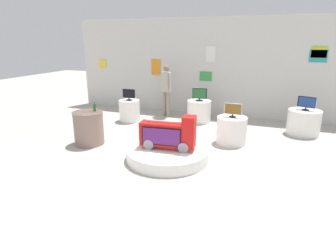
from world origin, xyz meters
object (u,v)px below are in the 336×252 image
object	(u,v)px
tv_on_left_rear	(129,94)
display_pedestal_right_rear	(232,130)
display_pedestal_left_rear	(129,111)
side_table_round	(89,128)
shopper_browsing_near_truck	(166,87)
novelty_firetruck_tv	(169,135)
tv_on_center_rear	(307,103)
main_display_pedestal	(168,154)
tv_on_far_right	(199,94)
tv_on_right_rear	(233,110)
display_pedestal_far_right	(199,111)
display_pedestal_center_rear	(304,122)
bottle_on_side_table	(95,107)

from	to	relation	value
tv_on_left_rear	display_pedestal_right_rear	xyz separation A→B (m)	(3.39, -0.93, -0.54)
display_pedestal_left_rear	side_table_round	distance (m)	2.23
display_pedestal_right_rear	shopper_browsing_near_truck	distance (m)	3.21
novelty_firetruck_tv	tv_on_center_rear	distance (m)	4.16
tv_on_center_rear	side_table_round	distance (m)	5.83
main_display_pedestal	display_pedestal_right_rear	size ratio (longest dim) A/B	2.42
tv_on_far_right	side_table_round	size ratio (longest dim) A/B	0.55
shopper_browsing_near_truck	tv_on_left_rear	bearing A→B (deg)	-132.66
tv_on_center_rear	tv_on_right_rear	xyz separation A→B (m)	(-1.78, -1.43, -0.01)
tv_on_far_right	display_pedestal_right_rear	bearing A→B (deg)	-52.41
shopper_browsing_near_truck	tv_on_right_rear	bearing A→B (deg)	-37.70
main_display_pedestal	tv_on_left_rear	xyz separation A→B (m)	(-2.23, 2.46, 0.75)
main_display_pedestal	display_pedestal_right_rear	bearing A→B (deg)	52.75
tv_on_far_right	novelty_firetruck_tv	bearing A→B (deg)	-87.62
display_pedestal_left_rear	display_pedestal_far_right	size ratio (longest dim) A/B	0.90
novelty_firetruck_tv	tv_on_far_right	xyz separation A→B (m)	(-0.13, 3.18, 0.32)
display_pedestal_right_rear	side_table_round	size ratio (longest dim) A/B	0.90
novelty_firetruck_tv	display_pedestal_left_rear	distance (m)	3.35
novelty_firetruck_tv	tv_on_left_rear	world-z (taller)	tv_on_left_rear
tv_on_center_rear	tv_on_far_right	bearing A→B (deg)	175.77
tv_on_left_rear	shopper_browsing_near_truck	distance (m)	1.34
display_pedestal_left_rear	shopper_browsing_near_truck	size ratio (longest dim) A/B	0.40
main_display_pedestal	shopper_browsing_near_truck	distance (m)	3.79
display_pedestal_center_rear	tv_on_far_right	bearing A→B (deg)	175.84
main_display_pedestal	tv_on_right_rear	xyz separation A→B (m)	(1.16, 1.52, 0.75)
side_table_round	bottle_on_side_table	world-z (taller)	bottle_on_side_table
main_display_pedestal	display_pedestal_left_rear	xyz separation A→B (m)	(-2.23, 2.47, 0.22)
novelty_firetruck_tv	tv_on_left_rear	xyz separation A→B (m)	(-2.25, 2.47, 0.31)
display_pedestal_left_rear	display_pedestal_center_rear	size ratio (longest dim) A/B	0.79
display_pedestal_center_rear	display_pedestal_right_rear	bearing A→B (deg)	-141.18
display_pedestal_far_right	main_display_pedestal	bearing A→B (deg)	-88.07
tv_on_far_right	bottle_on_side_table	xyz separation A→B (m)	(-1.96, -2.81, 0.04)
tv_on_center_rear	side_table_round	size ratio (longest dim) A/B	0.53
side_table_round	shopper_browsing_near_truck	xyz separation A→B (m)	(0.88, 3.21, 0.59)
display_pedestal_left_rear	tv_on_far_right	distance (m)	2.30
display_pedestal_left_rear	display_pedestal_far_right	distance (m)	2.24
display_pedestal_far_right	tv_on_center_rear	bearing A→B (deg)	-4.31
side_table_round	tv_on_left_rear	bearing A→B (deg)	90.73
display_pedestal_center_rear	bottle_on_side_table	world-z (taller)	bottle_on_side_table
display_pedestal_center_rear	display_pedestal_far_right	size ratio (longest dim) A/B	1.15
display_pedestal_center_rear	display_pedestal_far_right	distance (m)	3.05
shopper_browsing_near_truck	display_pedestal_far_right	bearing A→B (deg)	-12.15
display_pedestal_left_rear	bottle_on_side_table	size ratio (longest dim) A/B	2.90
tv_on_center_rear	main_display_pedestal	bearing A→B (deg)	-134.86
main_display_pedestal	novelty_firetruck_tv	world-z (taller)	novelty_firetruck_tv
main_display_pedestal	display_pedestal_left_rear	world-z (taller)	display_pedestal_left_rear
display_pedestal_center_rear	tv_on_far_right	xyz separation A→B (m)	(-3.05, 0.22, 0.54)
novelty_firetruck_tv	display_pedestal_left_rear	world-z (taller)	novelty_firetruck_tv
novelty_firetruck_tv	display_pedestal_far_right	size ratio (longest dim) A/B	1.61
display_pedestal_left_rear	tv_on_center_rear	xyz separation A→B (m)	(5.17, 0.49, 0.55)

